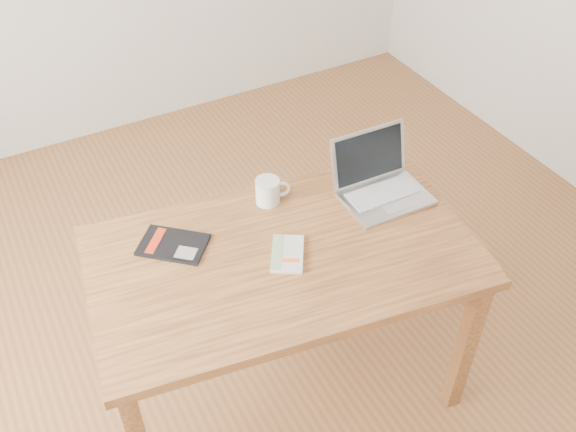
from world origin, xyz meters
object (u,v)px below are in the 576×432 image
white_guidebook (287,254)px  coffee_mug (268,191)px  black_guidebook (173,245)px  laptop (380,183)px  desk (284,271)px

white_guidebook → coffee_mug: bearing=106.5°
white_guidebook → black_guidebook: white_guidebook is taller
laptop → coffee_mug: size_ratio=2.49×
white_guidebook → coffee_mug: size_ratio=1.58×
black_guidebook → laptop: laptop is taller
desk → coffee_mug: (0.08, 0.27, 0.14)m
black_guidebook → laptop: (0.79, -0.10, 0.04)m
black_guidebook → coffee_mug: size_ratio=2.08×
desk → laptop: size_ratio=4.37×
desk → black_guidebook: size_ratio=5.24×
black_guidebook → coffee_mug: coffee_mug is taller
white_guidebook → laptop: 0.48m
desk → black_guidebook: (-0.32, 0.21, 0.10)m
desk → white_guidebook: bearing=-60.6°
white_guidebook → black_guidebook: (-0.32, 0.23, -0.00)m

